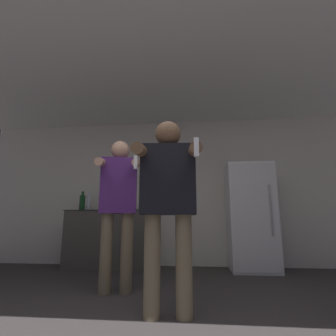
% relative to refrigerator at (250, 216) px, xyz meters
% --- Properties ---
extents(wall_back, '(7.00, 0.06, 2.55)m').
position_rel_refrigerator_xyz_m(wall_back, '(-1.21, 0.37, 0.46)').
color(wall_back, beige).
rests_on(wall_back, ground_plane).
extents(ceiling_slab, '(7.00, 3.75, 0.05)m').
position_rel_refrigerator_xyz_m(ceiling_slab, '(-1.21, -1.27, 1.76)').
color(ceiling_slab, silver).
rests_on(ceiling_slab, wall_back).
extents(refrigerator, '(0.69, 0.72, 1.62)m').
position_rel_refrigerator_xyz_m(refrigerator, '(0.00, 0.00, 0.00)').
color(refrigerator, white).
rests_on(refrigerator, ground_plane).
extents(counter, '(1.33, 0.64, 0.91)m').
position_rel_refrigerator_xyz_m(counter, '(-2.28, 0.04, -0.35)').
color(counter, '#47423D').
rests_on(counter, ground_plane).
extents(bottle_tall_gin, '(0.07, 0.07, 0.31)m').
position_rel_refrigerator_xyz_m(bottle_tall_gin, '(-2.26, 0.00, 0.23)').
color(bottle_tall_gin, maroon).
rests_on(bottle_tall_gin, counter).
extents(bottle_short_whiskey, '(0.06, 0.06, 0.35)m').
position_rel_refrigerator_xyz_m(bottle_short_whiskey, '(-2.64, 0.00, 0.24)').
color(bottle_short_whiskey, silver).
rests_on(bottle_short_whiskey, counter).
extents(bottle_red_label, '(0.09, 0.09, 0.35)m').
position_rel_refrigerator_xyz_m(bottle_red_label, '(-2.76, 0.00, 0.25)').
color(bottle_red_label, '#194723').
rests_on(bottle_red_label, counter).
extents(person_woman_foreground, '(0.55, 0.49, 1.59)m').
position_rel_refrigerator_xyz_m(person_woman_foreground, '(-1.08, -2.12, 0.13)').
color(person_woman_foreground, '#75664C').
rests_on(person_woman_foreground, ground_plane).
extents(person_man_side, '(0.52, 0.50, 1.64)m').
position_rel_refrigerator_xyz_m(person_man_side, '(-1.70, -1.46, 0.15)').
color(person_man_side, '#75664C').
rests_on(person_man_side, ground_plane).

